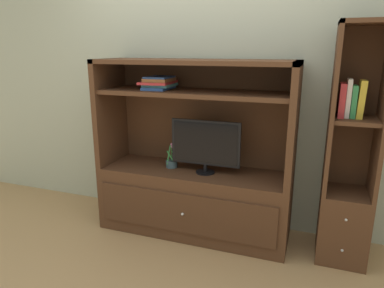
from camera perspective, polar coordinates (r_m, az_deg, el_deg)
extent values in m
plane|color=tan|center=(2.98, -2.39, -17.31)|extent=(8.00, 8.00, 0.00)
cube|color=#ADB29E|center=(3.22, 2.47, 11.64)|extent=(6.00, 0.10, 2.80)
cube|color=#4C2D1C|center=(3.17, 0.31, -9.22)|extent=(1.67, 0.52, 0.58)
cube|color=#462A19|center=(2.94, -1.49, -11.28)|extent=(1.54, 0.02, 0.35)
sphere|color=silver|center=(2.93, -1.59, -11.39)|extent=(0.02, 0.02, 0.02)
cube|color=#4C2D1C|center=(3.29, -13.13, 5.21)|extent=(0.05, 0.52, 0.94)
cube|color=#4C2D1C|center=(2.78, 16.30, 3.16)|extent=(0.05, 0.52, 0.94)
cube|color=#4C2D1C|center=(3.17, 1.85, 5.22)|extent=(1.67, 0.02, 0.94)
cube|color=#4C2D1C|center=(2.88, 0.35, 13.29)|extent=(1.67, 0.52, 0.04)
cube|color=#4C2D1C|center=(2.90, 0.34, 8.35)|extent=(1.57, 0.47, 0.04)
cylinder|color=black|center=(3.00, 2.17, -4.60)|extent=(0.16, 0.16, 0.01)
cylinder|color=black|center=(2.99, 2.17, -3.92)|extent=(0.03, 0.03, 0.06)
cube|color=black|center=(2.92, 2.22, 0.20)|extent=(0.60, 0.02, 0.38)
cube|color=black|center=(2.91, 2.13, 0.13)|extent=(0.55, 0.00, 0.34)
cylinder|color=#384C56|center=(3.13, -3.36, -3.24)|extent=(0.10, 0.10, 0.06)
cylinder|color=#3D6B33|center=(3.10, -3.39, -1.29)|extent=(0.01, 0.01, 0.16)
cube|color=#2D7A38|center=(3.10, -2.93, -1.83)|extent=(0.02, 0.13, 0.11)
cube|color=#2D7A38|center=(3.12, -3.10, -1.69)|extent=(0.07, 0.02, 0.09)
cube|color=#2D7A38|center=(3.11, -3.83, -1.77)|extent=(0.02, 0.10, 0.15)
cube|color=#2D7A38|center=(3.08, -3.61, -1.92)|extent=(0.07, 0.01, 0.09)
sphere|color=#C6729E|center=(3.09, -3.26, -0.43)|extent=(0.03, 0.03, 0.03)
sphere|color=#C6729E|center=(3.07, -3.33, -0.06)|extent=(0.02, 0.02, 0.02)
cube|color=#2D519E|center=(3.03, -5.46, 9.14)|extent=(0.21, 0.32, 0.02)
cube|color=teal|center=(3.02, -5.23, 9.58)|extent=(0.23, 0.27, 0.02)
cube|color=red|center=(3.02, -5.55, 9.99)|extent=(0.27, 0.35, 0.02)
cube|color=#A56638|center=(3.01, -5.33, 10.42)|extent=(0.22, 0.28, 0.03)
cube|color=#2D519E|center=(3.01, -5.34, 10.82)|extent=(0.20, 0.26, 0.01)
cube|color=#4C2D1C|center=(3.04, 23.37, -11.99)|extent=(0.36, 0.39, 0.55)
sphere|color=silver|center=(2.80, 23.88, -11.28)|extent=(0.02, 0.02, 0.02)
sphere|color=silver|center=(2.91, 23.33, -15.69)|extent=(0.02, 0.02, 0.02)
cube|color=#4C2D1C|center=(2.75, 21.91, 5.18)|extent=(0.03, 0.39, 1.24)
cube|color=#4C2D1C|center=(2.79, 28.72, 4.51)|extent=(0.03, 0.39, 1.24)
cube|color=#4C2D1C|center=(2.95, 25.03, 5.46)|extent=(0.36, 0.02, 1.24)
cube|color=#4C2D1C|center=(2.78, 25.19, 3.60)|extent=(0.30, 0.35, 0.03)
cube|color=#4C2D1C|center=(2.74, 26.84, 17.37)|extent=(0.36, 0.39, 0.03)
cube|color=red|center=(2.75, 23.28, 6.61)|extent=(0.04, 0.17, 0.24)
cube|color=silver|center=(2.75, 24.16, 6.84)|extent=(0.03, 0.12, 0.28)
cube|color=#338C4C|center=(2.75, 24.89, 6.31)|extent=(0.04, 0.13, 0.23)
cube|color=gold|center=(2.75, 25.90, 6.59)|extent=(0.05, 0.14, 0.27)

